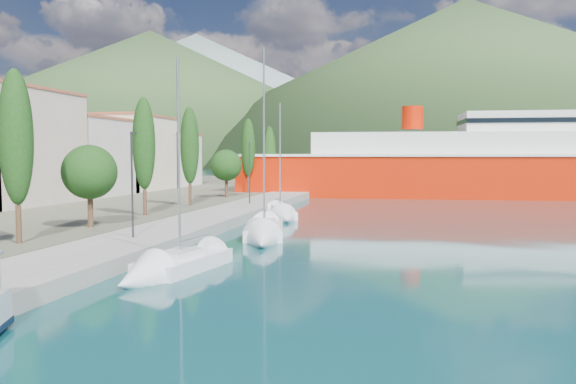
# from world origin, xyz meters

# --- Properties ---
(ground) EXTENTS (1400.00, 1400.00, 0.00)m
(ground) POSITION_xyz_m (0.00, 120.00, 0.00)
(ground) COLOR #0F4145
(quay) EXTENTS (5.00, 88.00, 0.80)m
(quay) POSITION_xyz_m (-9.00, 26.00, 0.40)
(quay) COLOR gray
(quay) RESTS_ON ground
(hills_far) EXTENTS (1480.00, 900.00, 180.00)m
(hills_far) POSITION_xyz_m (138.59, 618.73, 77.39)
(hills_far) COLOR gray
(hills_far) RESTS_ON ground
(hills_near) EXTENTS (1010.00, 520.00, 115.00)m
(hills_near) POSITION_xyz_m (98.04, 372.50, 49.18)
(hills_near) COLOR #324D26
(hills_near) RESTS_ON ground
(town_buildings) EXTENTS (9.20, 69.20, 11.30)m
(town_buildings) POSITION_xyz_m (-32.00, 36.91, 5.57)
(town_buildings) COLOR beige
(town_buildings) RESTS_ON land_strip
(tree_row) EXTENTS (3.61, 63.75, 9.57)m
(tree_row) POSITION_xyz_m (-14.31, 31.67, 5.56)
(tree_row) COLOR #47301E
(tree_row) RESTS_ON land_strip
(lamp_posts) EXTENTS (0.15, 45.66, 6.06)m
(lamp_posts) POSITION_xyz_m (-9.00, 13.80, 4.08)
(lamp_posts) COLOR #2D2D33
(lamp_posts) RESTS_ON quay
(sailboat_near) EXTENTS (3.55, 7.90, 10.96)m
(sailboat_near) POSITION_xyz_m (-4.32, 7.16, 0.30)
(sailboat_near) COLOR silver
(sailboat_near) RESTS_ON ground
(sailboat_mid) EXTENTS (4.62, 9.81, 13.66)m
(sailboat_mid) POSITION_xyz_m (-2.71, 18.72, 0.33)
(sailboat_mid) COLOR silver
(sailboat_mid) RESTS_ON ground
(sailboat_far) EXTENTS (4.95, 7.85, 11.01)m
(sailboat_far) POSITION_xyz_m (-4.22, 30.43, 0.31)
(sailboat_far) COLOR silver
(sailboat_far) RESTS_ON ground
(ferry) EXTENTS (65.33, 18.49, 12.81)m
(ferry) POSITION_xyz_m (15.45, 63.14, 3.90)
(ferry) COLOR red
(ferry) RESTS_ON ground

